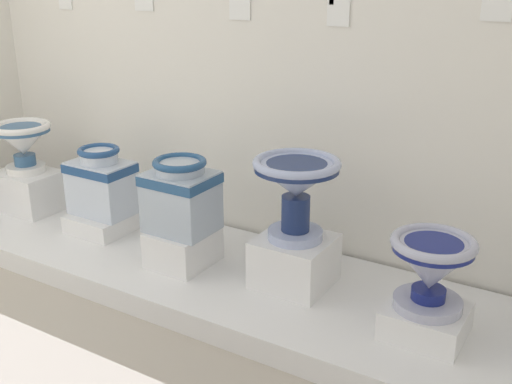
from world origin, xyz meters
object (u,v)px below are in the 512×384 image
Objects in this scene: info_placard_second at (144,0)px; info_placard_third at (240,4)px; antique_toilet_leftmost at (296,182)px; info_placard_fifth at (497,6)px; info_placard_fourth at (338,11)px; plinth_block_central_ornate at (105,221)px; antique_toilet_broad_patterned at (181,194)px; plinth_block_broad_patterned at (183,246)px; antique_toilet_squat_floral at (22,140)px; antique_toilet_central_ornate at (101,181)px; plinth_block_tall_cobalt at (425,321)px; plinth_block_squat_floral at (29,191)px; plinth_block_leftmost at (294,261)px; antique_toilet_tall_cobalt at (431,265)px.

info_placard_third is (0.67, 0.00, -0.01)m from info_placard_second.
info_placard_fifth reaches higher than antique_toilet_leftmost.
info_placard_third is 1.12× the size of info_placard_fourth.
info_placard_third is 0.57m from info_placard_fourth.
antique_toilet_broad_patterned is (0.68, -0.11, 0.34)m from plinth_block_central_ornate.
plinth_block_broad_patterned is (0.68, -0.11, 0.04)m from plinth_block_central_ornate.
info_placard_third is at bearing 18.31° from antique_toilet_squat_floral.
antique_toilet_broad_patterned is (1.33, -0.10, -0.07)m from antique_toilet_squat_floral.
info_placard_fifth is at bearing 31.55° from antique_toilet_leftmost.
info_placard_fourth is (0.57, -0.00, -0.02)m from info_placard_third.
antique_toilet_central_ornate is 0.72m from plinth_block_broad_patterned.
info_placard_fifth reaches higher than plinth_block_tall_cobalt.
antique_toilet_broad_patterned is 2.72× the size of info_placard_fourth.
info_placard_third is (1.34, 0.44, 0.83)m from antique_toilet_squat_floral.
plinth_block_squat_floral is 2.80× the size of info_placard_fourth.
plinth_block_leftmost is at bearing 10.22° from antique_toilet_broad_patterned.
antique_toilet_tall_cobalt is at bearing 153.43° from plinth_block_tall_cobalt.
antique_toilet_squat_floral is 0.91× the size of antique_toilet_central_ornate.
antique_toilet_squat_floral reaches higher than plinth_block_central_ornate.
antique_toilet_leftmost reaches higher than plinth_block_tall_cobalt.
plinth_block_broad_patterned is 1.32m from info_placard_third.
antique_toilet_broad_patterned is at bearing 63.43° from plinth_block_broad_patterned.
plinth_block_central_ornate is (0.65, 0.01, -0.07)m from plinth_block_squat_floral.
info_placard_second is at bearing 180.00° from info_placard_fourth.
info_placard_fifth is (2.00, 0.43, 1.27)m from plinth_block_central_ornate.
plinth_block_tall_cobalt is (1.98, -0.11, -0.24)m from antique_toilet_central_ornate.
info_placard_second is (0.68, 0.44, 1.18)m from plinth_block_squat_floral.
plinth_block_tall_cobalt is at bearing 0.04° from antique_toilet_broad_patterned.
antique_toilet_squat_floral is at bearing -170.47° from info_placard_fifth.
antique_toilet_leftmost is 3.22× the size of info_placard_fifth.
plinth_block_central_ornate is at bearing -161.13° from info_placard_fourth.
info_placard_second is at bearing 160.82° from antique_toilet_leftmost.
info_placard_second is at bearing 86.17° from plinth_block_central_ornate.
antique_toilet_leftmost is at bearing 0.20° from plinth_block_squat_floral.
antique_toilet_squat_floral is 1.96m from plinth_block_leftmost.
plinth_block_leftmost is at bearing -0.21° from plinth_block_central_ornate.
plinth_block_tall_cobalt is at bearing -8.90° from antique_toilet_leftmost.
antique_toilet_squat_floral is 1.33m from antique_toilet_broad_patterned.
antique_toilet_central_ornate is 1.30m from plinth_block_leftmost.
antique_toilet_squat_floral is 0.96× the size of antique_toilet_broad_patterned.
info_placard_fifth reaches higher than plinth_block_broad_patterned.
info_placard_fourth is at bearing 142.49° from plinth_block_tall_cobalt.
info_placard_fifth reaches higher than info_placard_third.
antique_toilet_squat_floral is 1.38m from plinth_block_broad_patterned.
plinth_block_leftmost is at bearing 171.10° from antique_toilet_tall_cobalt.
plinth_block_central_ornate is 2.67× the size of info_placard_second.
antique_toilet_tall_cobalt is at bearing -8.90° from antique_toilet_leftmost.
antique_toilet_broad_patterned is at bearing -39.98° from info_placard_second.
plinth_block_tall_cobalt is at bearing -26.57° from antique_toilet_tall_cobalt.
plinth_block_squat_floral is 0.34m from antique_toilet_squat_floral.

